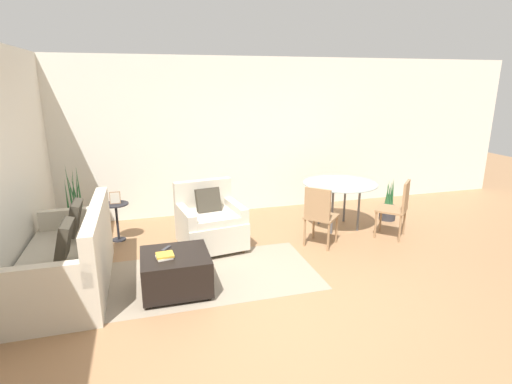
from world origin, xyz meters
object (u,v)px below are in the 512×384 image
Objects in this scene: potted_plant_small at (388,208)px; couch at (70,262)px; potted_plant at (78,228)px; dining_table at (340,187)px; ottoman at (176,271)px; tv_remote_primary at (166,248)px; picture_frame at (115,198)px; book_stack at (165,256)px; side_table at (117,215)px; dining_chair_near_right at (398,205)px; armchair at (210,223)px; dining_chair_near_left at (319,213)px.

couch is at bearing -167.51° from potted_plant_small.
potted_plant is at bearing 177.36° from potted_plant_small.
couch is 1.57× the size of dining_table.
tv_remote_primary reaches higher than ottoman.
picture_frame reaches higher than potted_plant_small.
picture_frame reaches higher than book_stack.
dining_chair_near_right is at bearing -14.34° from side_table.
dining_chair_near_left is (1.51, -0.42, 0.15)m from armchair.
ottoman is at bearing 27.90° from book_stack.
potted_plant_small reaches higher than side_table.
dining_chair_near_right is at bearing 4.17° from couch.
armchair is at bearing -25.93° from picture_frame.
couch is 1.46m from side_table.
dining_table is 0.93m from dining_chair_near_left.
book_stack is 1.13× the size of picture_frame.
couch is 2.08× the size of dining_chair_near_right.
armchair reaches higher than ottoman.
picture_frame reaches higher than side_table.
potted_plant is 0.67m from picture_frame.
picture_frame is at bearing 6.55° from potted_plant.
ottoman is at bearing -167.89° from dining_chair_near_right.
tv_remote_primary is at bearing -68.59° from side_table.
book_stack is 0.17× the size of dining_table.
dining_table reaches higher than book_stack.
tv_remote_primary is (-0.68, -0.96, 0.09)m from armchair.
tv_remote_primary is at bearing -68.59° from picture_frame.
picture_frame reaches higher than dining_table.
potted_plant_small is at bearing 12.49° from couch.
potted_plant is (-1.24, 1.72, 0.03)m from ottoman.
side_table is at bearing 159.53° from dining_chair_near_left.
book_stack is at bearing -57.58° from potted_plant.
book_stack is at bearing -72.11° from picture_frame.
dining_table is (3.91, 0.98, 0.36)m from couch.
potted_plant is 5.01m from potted_plant_small.
dining_chair_near_right reaches higher than potted_plant_small.
armchair is 1.28× the size of potted_plant_small.
potted_plant is (-1.16, 1.53, -0.18)m from tv_remote_primary.
dining_table is 1.12m from potted_plant_small.
dining_chair_near_right is (4.64, -0.99, 0.24)m from potted_plant.
potted_plant reaches higher than couch.
armchair is at bearing 59.59° from book_stack.
couch is 5.04m from potted_plant_small.
side_table reaches higher than ottoman.
picture_frame is (-0.59, 1.84, 0.19)m from book_stack.
dining_chair_near_right is (3.40, 0.73, 0.27)m from ottoman.
tv_remote_primary is at bearing 83.02° from book_stack.
armchair is 1.67× the size of side_table.
potted_plant is at bearing 175.11° from dining_table.
armchair is at bearing 171.55° from dining_chair_near_right.
armchair is at bearing -173.87° from potted_plant_small.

